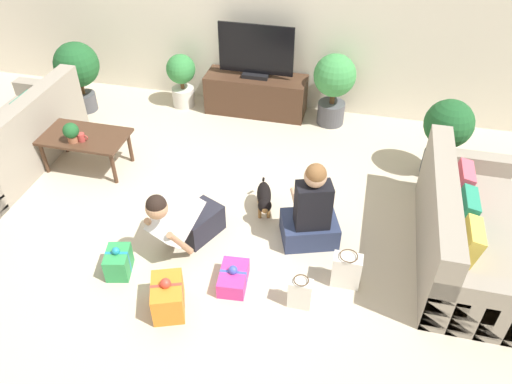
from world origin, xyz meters
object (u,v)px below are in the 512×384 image
object	(u,v)px
potted_plant_corner_right	(447,132)
person_kneeling	(183,218)
potted_plant_corner_left	(77,68)
person_sitting	(311,214)
tv_console	(256,94)
dog	(264,198)
potted_plant_back_left	(182,77)
sofa_right	(464,232)
gift_box_b	(118,262)
sofa_left	(15,141)
tv	(256,54)
potted_plant_back_right	(334,83)
gift_box_c	(233,278)
coffee_table	(84,139)
gift_bag_a	(300,293)
gift_box_a	(168,297)
mug	(82,137)
gift_bag_b	(346,270)
tabletop_plant	(71,132)

from	to	relation	value
potted_plant_corner_right	person_kneeling	bearing A→B (deg)	-143.61
potted_plant_corner_left	person_sitting	bearing A→B (deg)	-28.38
tv_console	dog	bearing A→B (deg)	-74.25
potted_plant_back_left	dog	size ratio (longest dim) A/B	1.33
potted_plant_back_left	sofa_right	bearing A→B (deg)	-31.33
tv_console	gift_box_b	distance (m)	3.12
sofa_left	tv	size ratio (longest dim) A/B	1.96
sofa_right	potted_plant_back_right	world-z (taller)	potted_plant_back_right
person_kneeling	gift_box_c	size ratio (longest dim) A/B	2.14
sofa_left	potted_plant_corner_left	bearing A→B (deg)	173.59
potted_plant_corner_right	dog	world-z (taller)	potted_plant_corner_right
coffee_table	gift_bag_a	xyz separation A→B (m)	(2.68, -1.40, -0.22)
sofa_left	gift_box_a	world-z (taller)	sofa_left
sofa_right	gift_box_a	distance (m)	2.68
potted_plant_corner_right	gift_bag_a	xyz separation A→B (m)	(-1.20, -2.20, -0.40)
dog	mug	xyz separation A→B (m)	(-2.08, 0.23, 0.26)
gift_bag_b	tv	bearing A→B (deg)	118.06
person_kneeling	tv	bearing A→B (deg)	113.85
sofa_right	tv	size ratio (longest dim) A/B	1.96
potted_plant_corner_right	gift_box_a	bearing A→B (deg)	-132.05
potted_plant_back_left	tv	bearing A→B (deg)	2.84
person_kneeling	gift_bag_a	xyz separation A→B (m)	(1.17, -0.45, -0.19)
potted_plant_corner_left	person_sitting	world-z (taller)	potted_plant_corner_left
mug	gift_bag_b	bearing A→B (deg)	-18.16
mug	coffee_table	bearing A→B (deg)	114.09
potted_plant_back_left	potted_plant_corner_right	world-z (taller)	potted_plant_corner_right
coffee_table	person_kneeling	xyz separation A→B (m)	(1.50, -0.95, -0.03)
dog	potted_plant_back_right	bearing A→B (deg)	62.56
gift_box_b	gift_bag_a	world-z (taller)	gift_bag_a
potted_plant_corner_left	gift_box_b	xyz separation A→B (m)	(1.72, -2.59, -0.48)
sofa_left	gift_bag_b	distance (m)	3.98
person_sitting	dog	bearing A→B (deg)	-47.96
person_sitting	gift_box_c	size ratio (longest dim) A/B	2.43
potted_plant_back_left	gift_box_c	size ratio (longest dim) A/B	1.90
potted_plant_corner_left	potted_plant_corner_right	world-z (taller)	potted_plant_corner_left
dog	mug	world-z (taller)	mug
potted_plant_back_right	gift_box_b	world-z (taller)	potted_plant_back_right
gift_box_a	gift_box_b	bearing A→B (deg)	153.91
coffee_table	potted_plant_back_right	world-z (taller)	potted_plant_back_right
mug	potted_plant_back_right	bearing A→B (deg)	34.13
mug	tabletop_plant	distance (m)	0.12
sofa_right	potted_plant_corner_left	world-z (taller)	potted_plant_corner_left
dog	person_sitting	bearing A→B (deg)	-43.50
tv_console	tabletop_plant	size ratio (longest dim) A/B	5.89
potted_plant_back_left	gift_bag_a	world-z (taller)	potted_plant_back_left
mug	potted_plant_corner_right	bearing A→B (deg)	13.19
gift_box_a	gift_box_c	bearing A→B (deg)	39.99
person_kneeling	coffee_table	bearing A→B (deg)	172.93
sofa_left	potted_plant_back_right	size ratio (longest dim) A/B	2.02
potted_plant_back_right	gift_box_a	xyz separation A→B (m)	(-0.95, -3.31, -0.42)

